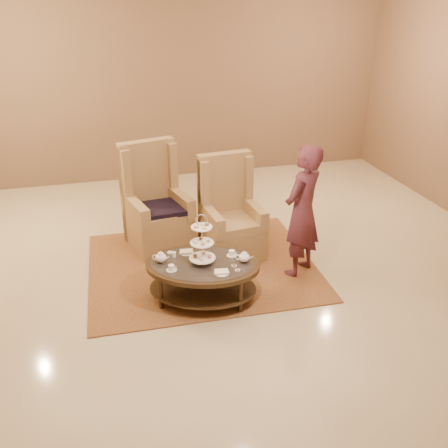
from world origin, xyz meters
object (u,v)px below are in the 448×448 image
object	(u,v)px
armchair_right	(230,221)
armchair_left	(156,212)
person	(302,212)
tea_table	(203,270)

from	to	relation	value
armchair_right	armchair_left	bearing A→B (deg)	146.59
armchair_left	person	world-z (taller)	person
armchair_right	person	distance (m)	1.08
armchair_left	armchair_right	bearing A→B (deg)	-41.30
tea_table	armchair_right	bearing A→B (deg)	79.26
tea_table	armchair_left	size ratio (longest dim) A/B	1.05
tea_table	armchair_right	world-z (taller)	armchair_right
armchair_left	person	xyz separation A→B (m)	(1.59, -1.21, 0.34)
armchair_left	person	size ratio (longest dim) A/B	0.86
tea_table	armchair_right	size ratio (longest dim) A/B	1.13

